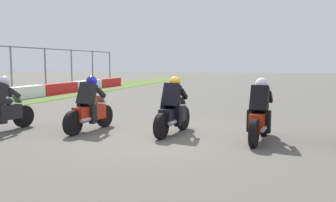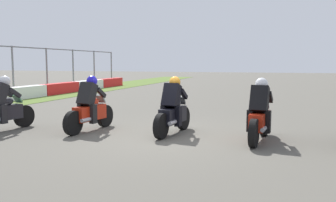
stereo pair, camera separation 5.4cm
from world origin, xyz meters
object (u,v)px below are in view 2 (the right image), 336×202
rider_lane_b (260,115)px  rider_lane_c (173,110)px  rider_lane_e (2,108)px  rider_lane_d (90,108)px

rider_lane_b → rider_lane_c: 2.22m
rider_lane_c → rider_lane_e: same height
rider_lane_b → rider_lane_e: (-0.78, 6.78, 0.00)m
rider_lane_b → rider_lane_e: size_ratio=1.01×
rider_lane_c → rider_lane_e: bearing=110.1°
rider_lane_d → rider_lane_e: bearing=115.7°
rider_lane_c → rider_lane_d: bearing=104.4°
rider_lane_b → rider_lane_c: bearing=91.0°
rider_lane_d → rider_lane_e: same height
rider_lane_c → rider_lane_d: 2.31m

